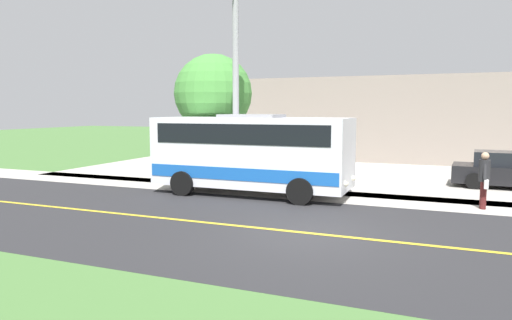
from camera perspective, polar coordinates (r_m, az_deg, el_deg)
name	(u,v)px	position (r m, az deg, el deg)	size (l,w,h in m)	color
ground_plane	(308,233)	(11.90, 6.44, -9.00)	(120.00, 120.00, 0.00)	#477238
road_surface	(308,233)	(11.90, 6.44, -8.98)	(8.00, 100.00, 0.01)	#28282B
sidewalk	(347,197)	(16.85, 11.20, -4.54)	(2.40, 100.00, 0.01)	#B2ADA3
parking_lot_surface	(439,175)	(23.68, 21.66, -1.76)	(14.00, 36.00, 0.01)	#B2ADA3
road_centre_line	(308,233)	(11.90, 6.44, -8.96)	(0.16, 100.00, 0.00)	gold
shuttle_bus_front	(252,151)	(16.97, -0.52, 1.18)	(2.74, 7.29, 2.95)	white
pedestrian_with_bags	(484,178)	(16.19, 26.38, -2.04)	(0.72, 0.34, 1.79)	#4C1919
street_light_pole	(234,80)	(17.57, -2.70, 9.81)	(1.97, 0.24, 7.62)	#9E9EA3
parked_car_near	(511,171)	(20.99, 28.99, -1.19)	(2.24, 4.51, 1.45)	black
tree_curbside	(213,94)	(20.78, -5.30, 8.16)	(3.47, 3.47, 5.57)	brown
commercial_building	(420,118)	(32.51, 19.67, 4.87)	(10.00, 23.32, 5.08)	gray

